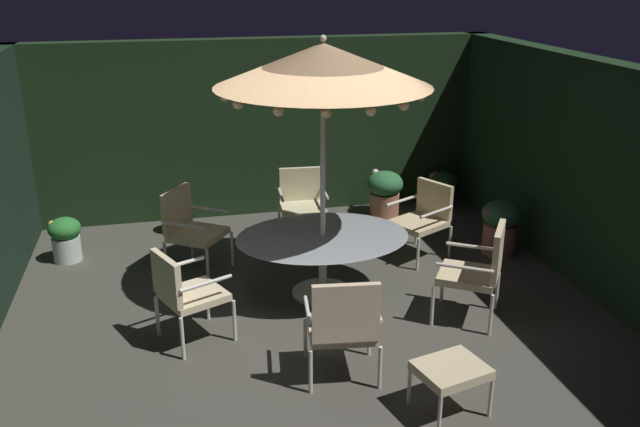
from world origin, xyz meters
TOP-DOWN VIEW (x-y plane):
  - ground_plane at (0.00, 0.00)m, footprint 6.81×6.76m
  - hedge_backdrop_rear at (0.00, 3.23)m, footprint 6.81×0.30m
  - hedge_backdrop_right at (3.26, 0.00)m, footprint 0.30×6.76m
  - patio_dining_table at (0.24, 0.34)m, footprint 1.89×1.48m
  - patio_umbrella at (0.24, 0.34)m, footprint 2.20×2.20m
  - patio_chair_north at (0.35, 2.00)m, footprint 0.65×0.61m
  - patio_chair_northeast at (-1.14, 1.29)m, footprint 0.83×0.83m
  - patio_chair_east at (-1.27, -0.35)m, footprint 0.76×0.75m
  - patio_chair_southeast at (0.03, -1.32)m, footprint 0.70×0.64m
  - patio_chair_south at (1.65, -0.57)m, footprint 0.83×0.82m
  - patio_chair_southwest at (1.72, 1.12)m, footprint 0.83×0.81m
  - ottoman_footrest at (0.76, -1.94)m, footprint 0.63×0.56m
  - potted_plant_left_near at (2.69, 0.96)m, footprint 0.49×0.49m
  - potted_plant_back_right at (-1.24, 2.60)m, footprint 0.37×0.37m
  - potted_plant_right_far at (-2.63, 1.94)m, footprint 0.39×0.39m
  - potted_plant_back_left at (1.71, 2.63)m, footprint 0.52×0.52m
  - potted_plant_front_corner at (2.63, 2.70)m, footprint 0.45×0.44m

SIDE VIEW (x-z plane):
  - ground_plane at x=0.00m, z-range -0.02..0.00m
  - potted_plant_back_right at x=-1.24m, z-range 0.01..0.52m
  - potted_plant_right_far at x=-2.63m, z-range 0.03..0.58m
  - potted_plant_front_corner at x=2.63m, z-range 0.03..0.59m
  - potted_plant_back_left at x=1.71m, z-range 0.03..0.68m
  - potted_plant_left_near at x=2.69m, z-range 0.03..0.72m
  - ottoman_footrest at x=0.76m, z-range 0.16..0.59m
  - patio_chair_southwest at x=1.72m, z-range 0.07..0.99m
  - patio_chair_north at x=0.35m, z-range 0.07..1.01m
  - patio_chair_east at x=-1.27m, z-range 0.08..1.03m
  - patio_chair_southeast at x=0.03m, z-range 0.06..1.07m
  - patio_dining_table at x=0.24m, z-range 0.23..0.93m
  - patio_chair_northeast at x=-1.14m, z-range 0.08..1.09m
  - patio_chair_south at x=1.65m, z-range 0.07..1.11m
  - hedge_backdrop_rear at x=0.00m, z-range 0.00..2.51m
  - hedge_backdrop_right at x=3.26m, z-range 0.00..2.51m
  - patio_umbrella at x=0.24m, z-range 1.11..3.92m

